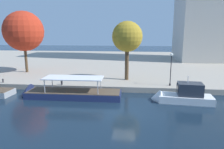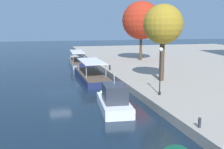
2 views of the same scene
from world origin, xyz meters
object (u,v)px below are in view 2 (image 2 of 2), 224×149
Objects in this scene: tour_boat_0 at (77,62)px; mooring_bollard_0 at (99,60)px; lamp_post at (160,65)px; tree_0 at (141,21)px; motor_yacht_2 at (113,101)px; tour_boat_1 at (90,76)px; tree_2 at (164,24)px; mooring_bollard_1 at (110,67)px; mooring_bollard_2 at (200,122)px.

tour_boat_0 is 22.09× the size of mooring_bollard_0.
lamp_post is at bearing 1.80° from mooring_bollard_0.
tour_boat_0 is at bearing -104.38° from tree_0.
motor_yacht_2 is at bearing -9.12° from mooring_bollard_0.
tour_boat_0 is 1.86× the size of motor_yacht_2.
lamp_post is (14.53, 4.65, 3.53)m from tour_boat_1.
mooring_bollard_0 is 21.08m from tree_2.
lamp_post is (16.29, 1.14, 2.61)m from mooring_bollard_1.
lamp_post is (25.97, 0.82, 2.69)m from mooring_bollard_0.
motor_yacht_2 is 0.80× the size of tree_2.
tour_boat_1 reaches higher than mooring_bollard_2.
tour_boat_1 is at bearing -135.14° from tree_2.
tree_2 reaches higher than mooring_bollard_0.
tour_boat_1 reaches higher than tour_boat_0.
mooring_bollard_2 is (38.69, 3.63, 0.88)m from tour_boat_0.
lamp_post is (-8.89, 1.08, 2.64)m from mooring_bollard_2.
mooring_bollard_2 is 0.16× the size of lamp_post.
mooring_bollard_1 is 16.54m from lamp_post.
tree_0 is (3.26, 12.69, 8.36)m from tour_boat_0.
tree_2 is (9.82, 4.52, 6.75)m from mooring_bollard_1.
motor_yacht_2 is 6.02m from lamp_post.
tour_boat_1 is 12.09m from mooring_bollard_0.
motor_yacht_2 is at bearing -84.24° from lamp_post.
tree_0 is at bearing 93.72° from mooring_bollard_0.
tour_boat_0 is 38.87m from mooring_bollard_2.
mooring_bollard_1 is 1.06× the size of mooring_bollard_2.
tour_boat_1 is 15.66m from lamp_post.
motor_yacht_2 is 10.26× the size of mooring_bollard_2.
tree_0 reaches higher than lamp_post.
lamp_post is 0.41× the size of tree_0.
mooring_bollard_0 is at bearing 178.07° from mooring_bollard_1.
motor_yacht_2 reaches higher than mooring_bollard_0.
tour_boat_0 is at bearing -134.49° from mooring_bollard_0.
mooring_bollard_1 is at bearing -175.99° from lamp_post.
mooring_bollard_2 is at bearing -172.59° from tour_boat_0.
tour_boat_0 is 14.00m from mooring_bollard_1.
tree_0 is (-0.57, 8.80, 7.54)m from mooring_bollard_0.
mooring_bollard_2 is at bearing -171.95° from tour_boat_1.
mooring_bollard_0 is 0.07× the size of tree_2.
motor_yacht_2 is (30.31, -0.35, 0.30)m from tour_boat_0.
tour_boat_0 is at bearing -160.88° from tree_2.
motor_yacht_2 is at bearing 177.81° from tour_boat_1.
tree_0 is (-35.43, 9.06, 7.48)m from mooring_bollard_2.
motor_yacht_2 reaches higher than mooring_bollard_1.
lamp_post is at bearing -27.57° from tree_2.
tree_2 is (8.07, 8.03, 7.67)m from tour_boat_1.
mooring_bollard_1 is 0.07× the size of tree_0.
tour_boat_0 is at bearing -0.41° from tour_boat_1.
lamp_post reaches higher than mooring_bollard_1.
motor_yacht_2 is 11.91× the size of mooring_bollard_0.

